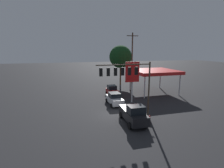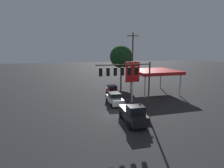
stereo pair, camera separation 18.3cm
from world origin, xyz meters
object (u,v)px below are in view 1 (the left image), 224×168
sedan_far (114,99)px  pickup_parked (133,114)px  street_tree (121,57)px  utility_pole (132,62)px  hatchback_crossing (112,91)px  traffic_signal_assembly (127,75)px  fire_hydrant (149,119)px  price_sign (132,74)px

sedan_far → pickup_parked: bearing=0.2°
pickup_parked → street_tree: size_ratio=0.54×
pickup_parked → street_tree: 23.54m
utility_pole → hatchback_crossing: utility_pole is taller
traffic_signal_assembly → fire_hydrant: (-2.17, 2.19, -5.15)m
street_tree → sedan_far: bearing=68.2°
hatchback_crossing → pickup_parked: bearing=-4.2°
utility_pole → price_sign: 7.22m
street_tree → fire_hydrant: street_tree is taller
traffic_signal_assembly → street_tree: (-5.90, -20.34, 1.36)m
utility_pole → hatchback_crossing: 7.23m
hatchback_crossing → price_sign: bearing=22.6°
street_tree → traffic_signal_assembly: bearing=73.8°
utility_pole → fire_hydrant: (3.64, 14.93, -5.81)m
price_sign → fire_hydrant: 9.48m
traffic_signal_assembly → price_sign: 6.99m
pickup_parked → fire_hydrant: (-1.92, 0.43, -0.67)m
street_tree → utility_pole: bearing=89.3°
price_sign → sedan_far: bearing=7.2°
hatchback_crossing → utility_pole: bearing=110.2°
traffic_signal_assembly → sedan_far: (-0.08, -5.76, -4.64)m
street_tree → price_sign: bearing=79.3°
pickup_parked → sedan_far: bearing=-177.3°
fire_hydrant → price_sign: bearing=-97.3°
street_tree → fire_hydrant: 23.74m
hatchback_crossing → street_tree: (-4.70, -9.29, 6.00)m
pickup_parked → fire_hydrant: 2.08m
traffic_signal_assembly → price_sign: size_ratio=1.07×
fire_hydrant → utility_pole: bearing=-103.7°
price_sign → traffic_signal_assembly: bearing=62.3°
utility_pole → fire_hydrant: bearing=76.3°
sedan_far → hatchback_crossing: bearing=167.1°
price_sign → street_tree: 14.59m
utility_pole → sedan_far: (5.72, 6.98, -5.30)m
traffic_signal_assembly → fire_hydrant: size_ratio=8.18×
traffic_signal_assembly → hatchback_crossing: bearing=-96.2°
hatchback_crossing → street_tree: bearing=153.1°
traffic_signal_assembly → hatchback_crossing: (-1.20, -11.04, -4.64)m
pickup_parked → street_tree: street_tree is taller
sedan_far → street_tree: street_tree is taller
price_sign → pickup_parked: price_sign is taller
hatchback_crossing → fire_hydrant: size_ratio=4.32×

